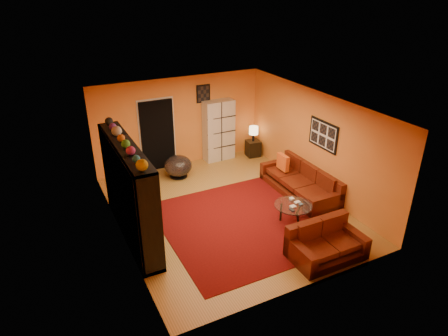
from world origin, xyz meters
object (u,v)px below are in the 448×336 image
tv (132,193)px  bowl_chair (178,166)px  storage_cabinet (219,130)px  table_lamp (254,131)px  entertainment_unit (129,192)px  coffee_table (293,207)px  side_table (253,148)px  loveseat (324,243)px  sofa (302,182)px

tv → bowl_chair: 2.90m
tv → storage_cabinet: bearing=-50.5°
table_lamp → entertainment_unit: bearing=-150.6°
coffee_table → bowl_chair: 3.64m
entertainment_unit → bowl_chair: 2.96m
tv → table_lamp: (4.43, 2.50, -0.17)m
coffee_table → side_table: side_table is taller
entertainment_unit → coffee_table: size_ratio=3.53×
coffee_table → table_lamp: 3.83m
loveseat → table_lamp: table_lamp is taller
sofa → side_table: (0.06, 2.61, -0.03)m
storage_cabinet → table_lamp: bearing=-17.0°
side_table → sofa: bearing=-91.3°
loveseat → coffee_table: bearing=-6.6°
sofa → storage_cabinet: 3.13m
sofa → bowl_chair: sofa is taller
loveseat → storage_cabinet: (0.20, 5.22, 0.63)m
loveseat → bowl_chair: bearing=16.8°
sofa → storage_cabinet: bearing=109.9°
tv → storage_cabinet: size_ratio=0.52×
loveseat → coffee_table: loveseat is taller
sofa → table_lamp: size_ratio=5.15×
entertainment_unit → bowl_chair: (1.87, 2.18, -0.72)m
entertainment_unit → loveseat: (3.22, -2.42, -0.76)m
coffee_table → storage_cabinet: bearing=89.4°
tv → sofa: bearing=-91.5°
loveseat → side_table: 5.09m
storage_cabinet → tv: bearing=-142.5°
tv → side_table: (4.43, 2.50, -0.74)m
tv → storage_cabinet: storage_cabinet is taller
coffee_table → table_lamp: bearing=73.3°
tv → storage_cabinet: (3.37, 2.78, -0.07)m
bowl_chair → side_table: (2.61, 0.34, -0.08)m
tv → loveseat: bearing=-127.5°
sofa → loveseat: same height
loveseat → bowl_chair: (-1.36, 4.60, 0.05)m
bowl_chair → entertainment_unit: bearing=-130.6°
table_lamp → coffee_table: bearing=-106.7°
bowl_chair → side_table: bowl_chair is taller
coffee_table → sofa: bearing=44.8°
bowl_chair → table_lamp: (2.61, 0.34, 0.49)m
sofa → storage_cabinet: (-0.99, 2.90, 0.64)m
bowl_chair → storage_cabinet: bearing=21.7°
entertainment_unit → sofa: 4.48m
sofa → bowl_chair: 3.42m
side_table → entertainment_unit: bearing=-150.6°
tv → loveseat: size_ratio=0.64×
tv → bowl_chair: tv is taller
storage_cabinet → side_table: 1.28m
coffee_table → storage_cabinet: storage_cabinet is taller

